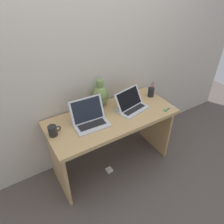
{
  "coord_description": "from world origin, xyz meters",
  "views": [
    {
      "loc": [
        -0.93,
        -1.52,
        2.07
      ],
      "look_at": [
        0.0,
        0.0,
        0.79
      ],
      "focal_mm": 34.1,
      "sensor_mm": 36.0,
      "label": 1
    }
  ],
  "objects": [
    {
      "name": "power_brick",
      "position": [
        -0.09,
        -0.08,
        0.01
      ],
      "size": [
        0.07,
        0.07,
        0.03
      ],
      "primitive_type": "cube",
      "color": "white",
      "rests_on": "ground"
    },
    {
      "name": "green_vase",
      "position": [
        0.0,
        0.24,
        0.87
      ],
      "size": [
        0.18,
        0.18,
        0.31
      ],
      "color": "#75934C",
      "rests_on": "desk"
    },
    {
      "name": "back_wall",
      "position": [
        0.0,
        0.34,
        1.2
      ],
      "size": [
        4.4,
        0.04,
        2.4
      ],
      "primitive_type": "cube",
      "color": "beige",
      "rests_on": "ground"
    },
    {
      "name": "laptop_left",
      "position": [
        -0.25,
        0.02,
        0.8
      ],
      "size": [
        0.35,
        0.27,
        0.24
      ],
      "color": "silver",
      "rests_on": "desk"
    },
    {
      "name": "scissors",
      "position": [
        0.57,
        -0.22,
        0.74
      ],
      "size": [
        0.15,
        0.06,
        0.01
      ],
      "color": "#B7B7BC",
      "rests_on": "desk"
    },
    {
      "name": "coffee_mug",
      "position": [
        -0.62,
        0.03,
        0.79
      ],
      "size": [
        0.12,
        0.08,
        0.1
      ],
      "color": "black",
      "rests_on": "desk"
    },
    {
      "name": "desk",
      "position": [
        0.0,
        0.0,
        0.57
      ],
      "size": [
        1.37,
        0.6,
        0.74
      ],
      "color": "tan",
      "rests_on": "ground"
    },
    {
      "name": "pen_cup",
      "position": [
        0.6,
        0.1,
        0.8
      ],
      "size": [
        0.07,
        0.07,
        0.19
      ],
      "color": "black",
      "rests_on": "desk"
    },
    {
      "name": "ground_plane",
      "position": [
        0.0,
        0.0,
        0.0
      ],
      "size": [
        6.0,
        6.0,
        0.0
      ],
      "primitive_type": "plane",
      "color": "#564C47"
    },
    {
      "name": "laptop_right",
      "position": [
        0.25,
        0.01,
        0.79
      ],
      "size": [
        0.38,
        0.29,
        0.21
      ],
      "color": "silver",
      "rests_on": "desk"
    }
  ]
}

